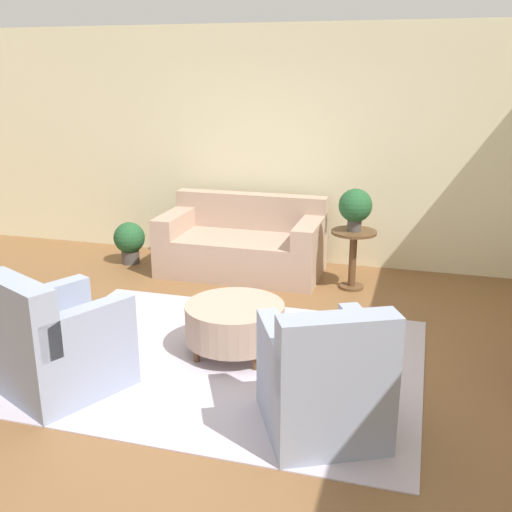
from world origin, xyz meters
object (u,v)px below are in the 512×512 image
Objects in this scene: armchair_left at (57,345)px; armchair_right at (324,382)px; side_table at (353,250)px; potted_plant_floor at (129,240)px; potted_plant_on_side_table at (355,207)px; ottoman_table at (235,322)px; couch at (243,245)px.

armchair_left and armchair_right have the same top height.
side_table reaches higher than potted_plant_floor.
armchair_right is at bearing 0.00° from armchair_left.
side_table is at bearing 0.00° from potted_plant_on_side_table.
armchair_left is 1.42m from ottoman_table.
potted_plant_on_side_table reaches higher than armchair_left.
potted_plant_on_side_table is 2.81m from potted_plant_floor.
potted_plant_on_side_table is (-0.17, 2.78, 0.55)m from armchair_right.
ottoman_table is at bearing -74.60° from couch.
side_table is at bearing 93.40° from armchair_right.
potted_plant_floor reaches higher than ottoman_table.
couch is at bearing 3.08° from potted_plant_floor.
couch is 1.77× the size of armchair_right.
armchair_right is (1.97, 0.00, 0.00)m from armchair_left.
couch reaches higher than side_table.
ottoman_table is (0.56, -2.05, -0.04)m from couch.
couch is 4.07× the size of potted_plant_on_side_table.
ottoman_table is at bearing -111.99° from side_table.
potted_plant_floor is at bearing 177.29° from potted_plant_on_side_table.
armchair_right is at bearing -86.60° from side_table.
side_table reaches higher than ottoman_table.
side_table is 2.74m from potted_plant_floor.
couch is 2.23× the size of ottoman_table.
potted_plant_floor is at bearing -176.92° from couch.
potted_plant_on_side_table is (0.74, 1.84, 0.63)m from ottoman_table.
potted_plant_on_side_table is 0.88× the size of potted_plant_floor.
couch is at bearing 80.55° from armchair_left.
potted_plant_on_side_table is at bearing 57.01° from armchair_left.
armchair_left is 3.32m from side_table.
armchair_left is 1.61× the size of side_table.
side_table is 0.48m from potted_plant_on_side_table.
couch is at bearing 105.40° from ottoman_table.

